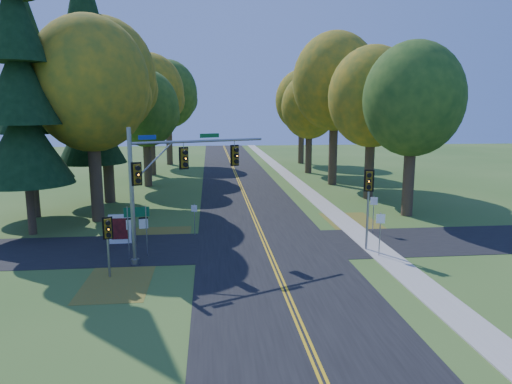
{
  "coord_description": "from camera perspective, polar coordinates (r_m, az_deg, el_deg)",
  "views": [
    {
      "loc": [
        -3.18,
        -23.47,
        7.76
      ],
      "look_at": [
        -0.59,
        1.95,
        3.2
      ],
      "focal_mm": 32.0,
      "sensor_mm": 36.0,
      "label": 1
    }
  ],
  "objects": [
    {
      "name": "tree_e_d",
      "position": [
        57.7,
        6.75,
        10.53
      ],
      "size": [
        7.0,
        7.0,
        12.32
      ],
      "color": "#38281C",
      "rests_on": "ground"
    },
    {
      "name": "road_main",
      "position": [
        24.92,
        1.82,
        -8.0
      ],
      "size": [
        8.0,
        160.0,
        0.02
      ],
      "primitive_type": "cube",
      "color": "black",
      "rests_on": "ground"
    },
    {
      "name": "reg_sign_w",
      "position": [
        28.88,
        -7.71,
        -2.74
      ],
      "size": [
        0.36,
        0.17,
        2.01
      ],
      "rotation": [
        0.0,
        0.0,
        -0.4
      ],
      "color": "gray",
      "rests_on": "ground"
    },
    {
      "name": "reg_sign_e_north",
      "position": [
        30.25,
        14.5,
        -1.89
      ],
      "size": [
        0.45,
        0.1,
        2.39
      ],
      "rotation": [
        0.0,
        0.0,
        -0.16
      ],
      "color": "gray",
      "rests_on": "ground"
    },
    {
      "name": "centerline_right",
      "position": [
        24.93,
        2.05,
        -7.96
      ],
      "size": [
        0.1,
        160.0,
        0.01
      ],
      "primitive_type": "cube",
      "color": "gold",
      "rests_on": "road_main"
    },
    {
      "name": "tree_e_c",
      "position": [
        49.02,
        9.92,
        13.37
      ],
      "size": [
        8.8,
        8.8,
        15.79
      ],
      "color": "#38281C",
      "rests_on": "ground"
    },
    {
      "name": "tree_w_a",
      "position": [
        33.84,
        -19.88,
        12.46
      ],
      "size": [
        8.0,
        8.0,
        14.15
      ],
      "color": "#38281C",
      "rests_on": "ground"
    },
    {
      "name": "pine_a",
      "position": [
        31.6,
        -27.4,
        11.59
      ],
      "size": [
        5.6,
        5.6,
        19.48
      ],
      "color": "#38281C",
      "rests_on": "ground"
    },
    {
      "name": "sidewalk_east",
      "position": [
        26.43,
        15.38,
        -7.26
      ],
      "size": [
        1.6,
        160.0,
        0.06
      ],
      "primitive_type": "cube",
      "color": "#9E998E",
      "rests_on": "ground"
    },
    {
      "name": "east_signal_pole",
      "position": [
        25.73,
        13.9,
        0.28
      ],
      "size": [
        0.51,
        0.61,
        4.61
      ],
      "rotation": [
        0.0,
        0.0,
        -0.35
      ],
      "color": "#92949A",
      "rests_on": "ground"
    },
    {
      "name": "tree_w_c",
      "position": [
        48.36,
        -13.58,
        10.06
      ],
      "size": [
        6.8,
        6.8,
        11.91
      ],
      "color": "#38281C",
      "rests_on": "ground"
    },
    {
      "name": "tree_e_e",
      "position": [
        68.44,
        5.8,
        11.27
      ],
      "size": [
        7.8,
        7.8,
        13.74
      ],
      "color": "#38281C",
      "rests_on": "ground"
    },
    {
      "name": "leaf_patch_e",
      "position": [
        32.07,
        12.54,
        -4.12
      ],
      "size": [
        3.5,
        8.0,
        0.0
      ],
      "primitive_type": "cube",
      "color": "brown",
      "rests_on": "ground"
    },
    {
      "name": "pine_b",
      "position": [
        36.78,
        -26.63,
        9.69
      ],
      "size": [
        5.6,
        5.6,
        17.31
      ],
      "color": "#38281C",
      "rests_on": "ground"
    },
    {
      "name": "traffic_mast",
      "position": [
        23.89,
        -10.93,
        2.06
      ],
      "size": [
        7.06,
        3.5,
        6.98
      ],
      "rotation": [
        0.0,
        0.0,
        0.42
      ],
      "color": "gray",
      "rests_on": "ground"
    },
    {
      "name": "pine_c",
      "position": [
        40.72,
        -20.24,
        12.23
      ],
      "size": [
        5.6,
        5.6,
        20.56
      ],
      "color": "#38281C",
      "rests_on": "ground"
    },
    {
      "name": "ped_signal_pole",
      "position": [
        22.24,
        -18.03,
        -4.87
      ],
      "size": [
        0.45,
        0.54,
        2.96
      ],
      "rotation": [
        0.0,
        0.0,
        0.36
      ],
      "color": "gray",
      "rests_on": "ground"
    },
    {
      "name": "info_kiosk",
      "position": [
        28.13,
        -16.64,
        -4.48
      ],
      "size": [
        1.27,
        0.22,
        1.76
      ],
      "rotation": [
        0.0,
        0.0,
        0.03
      ],
      "color": "white",
      "rests_on": "ground"
    },
    {
      "name": "leaf_patch_w_far",
      "position": [
        22.31,
        -16.9,
        -10.67
      ],
      "size": [
        3.0,
        5.0,
        0.0
      ],
      "primitive_type": "cube",
      "color": "brown",
      "rests_on": "ground"
    },
    {
      "name": "tree_w_b",
      "position": [
        40.75,
        -18.41,
        13.29
      ],
      "size": [
        8.6,
        8.6,
        15.38
      ],
      "color": "#38281C",
      "rests_on": "ground"
    },
    {
      "name": "tree_e_a",
      "position": [
        35.46,
        19.11,
        10.82
      ],
      "size": [
        7.2,
        7.2,
        12.73
      ],
      "color": "#38281C",
      "rests_on": "ground"
    },
    {
      "name": "tree_w_d",
      "position": [
        57.11,
        -13.08,
        11.89
      ],
      "size": [
        8.2,
        8.2,
        14.56
      ],
      "color": "#38281C",
      "rests_on": "ground"
    },
    {
      "name": "reg_sign_e_south",
      "position": [
        25.34,
        15.27,
        -4.18
      ],
      "size": [
        0.46,
        0.1,
        2.42
      ],
      "rotation": [
        0.0,
        0.0,
        -0.13
      ],
      "color": "gray",
      "rests_on": "ground"
    },
    {
      "name": "ground",
      "position": [
        24.92,
        1.82,
        -8.03
      ],
      "size": [
        160.0,
        160.0,
        0.0
      ],
      "primitive_type": "plane",
      "color": "#31581F",
      "rests_on": "ground"
    },
    {
      "name": "tree_w_e",
      "position": [
        67.84,
        -10.91,
        11.9
      ],
      "size": [
        8.4,
        8.4,
        14.97
      ],
      "color": "#38281C",
      "rests_on": "ground"
    },
    {
      "name": "leaf_patch_w_near",
      "position": [
        28.74,
        -12.29,
        -5.77
      ],
      "size": [
        4.0,
        6.0,
        0.0
      ],
      "primitive_type": "cube",
      "color": "brown",
      "rests_on": "ground"
    },
    {
      "name": "centerline_left",
      "position": [
        24.9,
        1.59,
        -7.98
      ],
      "size": [
        0.1,
        160.0,
        0.01
      ],
      "primitive_type": "cube",
      "color": "gold",
      "rests_on": "road_main"
    },
    {
      "name": "road_cross",
      "position": [
        26.81,
        1.25,
        -6.69
      ],
      "size": [
        60.0,
        6.0,
        0.02
      ],
      "primitive_type": "cube",
      "color": "black",
      "rests_on": "ground"
    },
    {
      "name": "tree_e_b",
      "position": [
        41.55,
        14.38,
        11.38
      ],
      "size": [
        7.6,
        7.6,
        13.33
      ],
      "color": "#38281C",
      "rests_on": "ground"
    },
    {
      "name": "route_sign_cluster",
      "position": [
        24.98,
        -14.65,
        -3.57
      ],
      "size": [
        1.31,
        0.26,
        2.82
      ],
      "rotation": [
        0.0,
        0.0,
        0.17
      ],
      "color": "gray",
      "rests_on": "ground"
    }
  ]
}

